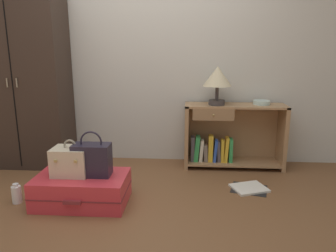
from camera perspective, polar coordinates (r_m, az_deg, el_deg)
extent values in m
plane|color=brown|center=(2.54, -8.25, -16.61)|extent=(9.00, 9.00, 0.00)
cube|color=beige|center=(3.67, -3.93, 14.05)|extent=(6.40, 0.10, 2.60)
cube|color=#33261E|center=(3.80, -24.13, 7.36)|extent=(0.91, 0.45, 1.87)
cube|color=black|center=(3.60, -25.81, 6.91)|extent=(0.01, 0.01, 1.77)
cylinder|color=gray|center=(3.62, -26.57, 6.86)|extent=(0.01, 0.01, 0.09)
cylinder|color=gray|center=(3.57, -25.18, 6.92)|extent=(0.01, 0.01, 0.09)
cube|color=#A37A51|center=(3.52, 3.31, -1.65)|extent=(0.04, 0.32, 0.69)
cube|color=#A37A51|center=(3.65, 19.50, -1.85)|extent=(0.04, 0.32, 0.69)
cube|color=#A37A51|center=(3.48, 11.82, 3.55)|extent=(1.06, 0.32, 0.02)
cube|color=#A37A51|center=(3.64, 11.34, -6.18)|extent=(0.98, 0.32, 0.02)
cube|color=#A37A51|center=(3.70, 11.26, -1.13)|extent=(0.98, 0.01, 0.67)
cube|color=#8F6B47|center=(3.32, 8.02, 1.98)|extent=(0.42, 0.02, 0.12)
sphere|color=#9E844C|center=(3.31, 8.04, 1.93)|extent=(0.02, 0.02, 0.02)
cube|color=#4C474C|center=(3.54, 4.39, -4.01)|extent=(0.04, 0.11, 0.27)
cube|color=green|center=(3.54, 5.12, -3.98)|extent=(0.07, 0.11, 0.28)
cube|color=beige|center=(3.54, 5.91, -4.32)|extent=(0.05, 0.11, 0.24)
cube|color=#726659|center=(3.56, 6.66, -4.75)|extent=(0.05, 0.09, 0.18)
cube|color=gold|center=(3.54, 7.52, -3.92)|extent=(0.05, 0.10, 0.29)
cube|color=#2D51B2|center=(3.55, 8.33, -4.31)|extent=(0.05, 0.11, 0.24)
cube|color=#4C474C|center=(3.56, 8.91, -4.39)|extent=(0.05, 0.10, 0.23)
cube|color=gold|center=(3.56, 9.56, -4.29)|extent=(0.03, 0.09, 0.25)
cube|color=gold|center=(3.56, 10.25, -4.10)|extent=(0.05, 0.12, 0.27)
cube|color=green|center=(3.57, 11.00, -4.21)|extent=(0.04, 0.11, 0.26)
cylinder|color=#3D3838|center=(3.43, 8.58, 4.14)|extent=(0.17, 0.17, 0.05)
cylinder|color=#3D3838|center=(3.41, 8.64, 5.78)|extent=(0.04, 0.04, 0.15)
cone|color=beige|center=(3.39, 8.75, 8.72)|extent=(0.30, 0.30, 0.20)
cylinder|color=silver|center=(3.55, 16.20, 4.02)|extent=(0.18, 0.18, 0.04)
cube|color=#D1333D|center=(2.84, -14.93, -10.74)|extent=(0.75, 0.45, 0.24)
cube|color=maroon|center=(2.84, -14.93, -10.74)|extent=(0.76, 0.46, 0.01)
cube|color=maroon|center=(2.64, -16.60, -12.81)|extent=(0.14, 0.02, 0.03)
cube|color=beige|center=(2.80, -16.76, -5.98)|extent=(0.29, 0.22, 0.23)
torus|color=gray|center=(2.76, -16.95, -3.35)|extent=(0.11, 0.02, 0.11)
cube|color=tan|center=(2.71, -19.26, -5.88)|extent=(0.02, 0.01, 0.02)
cube|color=tan|center=(2.65, -16.05, -6.06)|extent=(0.02, 0.01, 0.02)
cube|color=#231E2D|center=(2.73, -13.26, -5.85)|extent=(0.30, 0.16, 0.27)
torus|color=#231E2D|center=(2.68, -13.44, -2.77)|extent=(0.18, 0.01, 0.18)
cylinder|color=white|center=(3.05, -25.16, -10.90)|extent=(0.08, 0.08, 0.15)
cylinder|color=silver|center=(3.01, -25.32, -9.41)|extent=(0.05, 0.05, 0.02)
cube|color=white|center=(3.13, 14.14, -10.58)|extent=(0.37, 0.34, 0.02)
cube|color=black|center=(3.13, 14.13, -10.71)|extent=(0.37, 0.34, 0.01)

